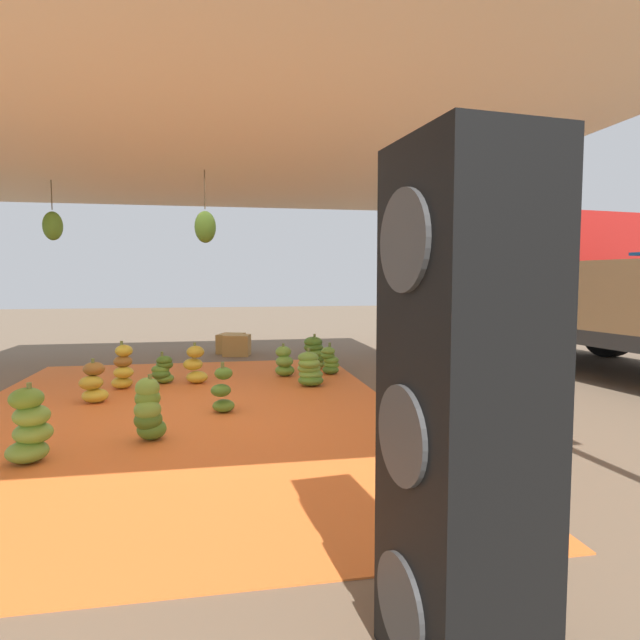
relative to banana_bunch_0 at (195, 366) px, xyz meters
name	(u,v)px	position (x,y,z in m)	size (l,w,h in m)	color
ground_plane	(457,401)	(1.55, 2.93, -0.23)	(40.00, 40.00, 0.00)	brown
tarp_orange	(182,413)	(1.55, -0.07, -0.23)	(6.58, 4.45, 0.01)	orange
tent_canopy	(167,156)	(1.54, -0.17, 2.34)	(8.00, 7.00, 2.66)	#9EA0A5
banana_bunch_0	(195,366)	(0.00, 0.00, 0.00)	(0.36, 0.39, 0.53)	gold
banana_bunch_1	(30,427)	(2.86, -1.09, 0.03)	(0.44, 0.44, 0.59)	#75A83D
banana_bunch_2	(163,370)	(-0.07, -0.41, -0.06)	(0.35, 0.35, 0.41)	#60932D
banana_bunch_3	(314,354)	(-0.79, 1.71, 0.00)	(0.45, 0.45, 0.53)	#75A83D
banana_bunch_5	(123,368)	(0.20, -0.86, 0.03)	(0.38, 0.37, 0.59)	gold
banana_bunch_6	(223,392)	(1.61, 0.34, -0.01)	(0.31, 0.31, 0.51)	#60932D
banana_bunch_7	(284,362)	(-0.28, 1.20, -0.03)	(0.35, 0.33, 0.46)	#60932D
banana_bunch_8	(330,361)	(-0.34, 1.86, -0.04)	(0.29, 0.31, 0.45)	#477523
banana_bunch_9	(93,384)	(0.91, -1.06, -0.02)	(0.37, 0.36, 0.49)	gold
banana_bunch_10	(149,411)	(2.47, -0.28, 0.02)	(0.35, 0.34, 0.56)	#518428
banana_bunch_11	(310,370)	(0.43, 1.44, -0.02)	(0.45, 0.44, 0.48)	#518428
worker_0	(437,305)	(-1.52, 3.97, 0.68)	(0.57, 0.35, 1.56)	#26262D
speaker_stack	(463,416)	(5.47, 1.12, 0.68)	(0.57, 0.49, 1.84)	black
crate_0	(231,343)	(-2.86, 0.52, -0.06)	(0.51, 0.40, 0.35)	#B78947
crate_1	(237,345)	(-2.49, 0.62, -0.05)	(0.39, 0.45, 0.37)	#B78947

